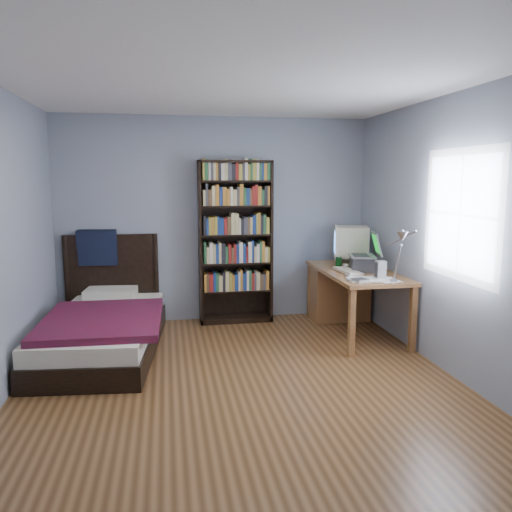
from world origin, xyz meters
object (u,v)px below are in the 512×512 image
Objects in this scene: desk at (343,290)px; bed at (104,326)px; bookshelf at (235,242)px; crt_monitor at (350,242)px; soda_can at (339,262)px; keyboard at (348,271)px; desk_lamp at (401,242)px; laptop at (363,261)px; speaker at (381,270)px.

desk is 2.81m from bed.
crt_monitor is at bearing -12.43° from bookshelf.
bookshelf reaches higher than soda_can.
crt_monitor is 0.23× the size of bed.
crt_monitor is 1.15× the size of keyboard.
desk_lamp is at bearing -83.44° from soda_can.
soda_can is (-0.20, 0.25, -0.05)m from laptop.
laptop is 0.22× the size of bookshelf.
speaker is (-0.00, -0.90, -0.17)m from crt_monitor.
bookshelf is (-1.35, 1.20, 0.17)m from speaker.
soda_can is (-0.22, 0.67, -0.03)m from speaker.
desk is at bearing -172.42° from crt_monitor.
bed reaches higher than speaker.
bookshelf reaches higher than desk.
crt_monitor is at bearing 87.51° from laptop.
soda_can is 0.07× the size of bookshelf.
desk_lamp reaches higher than crt_monitor.
laptop is at bearing -92.49° from crt_monitor.
laptop is 1.05m from desk_lamp.
crt_monitor is 2.98m from bed.
desk is at bearing -13.63° from bookshelf.
desk is 3.58× the size of laptop.
laptop is 1.56m from bookshelf.
keyboard is 0.22× the size of bookshelf.
speaker is at bearing -7.91° from bed.
soda_can is at bearing 96.56° from desk_lamp.
bed is (-2.84, 0.39, -0.57)m from speaker.
desk is 0.46m from soda_can.
laptop is at bearing -30.35° from bookshelf.
soda_can is at bearing 128.17° from laptop.
desk_lamp is at bearing -54.22° from bookshelf.
keyboard is 3.40× the size of soda_can.
soda_can is at bearing -122.76° from desk.
desk is 2.73× the size of desk_lamp.
keyboard is (-0.14, -0.52, 0.33)m from desk.
desk_lamp is 1.30× the size of keyboard.
desk is 0.64m from keyboard.
bookshelf is at bearing 149.65° from laptop.
bed is at bearing -151.41° from bookshelf.
soda_can is (-0.00, 0.31, 0.05)m from keyboard.
desk_lamp is 1.05m from keyboard.
desk_lamp is 0.69m from speaker.
keyboard is at bearing -104.87° from desk.
keyboard is 2.38× the size of speaker.
crt_monitor is 0.50m from laptop.
bed is (-1.48, -0.81, -0.74)m from bookshelf.
bookshelf is (-1.14, 0.83, 0.25)m from keyboard.
laptop is at bearing -82.95° from desk.
soda_can is (-0.22, -0.23, -0.20)m from crt_monitor.
laptop is 0.99× the size of keyboard.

